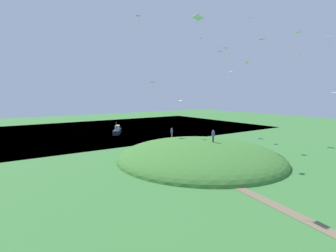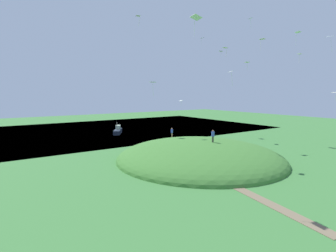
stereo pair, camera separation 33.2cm
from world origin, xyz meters
TOP-DOWN VIEW (x-y plane):
  - ground_plane at (0.00, 0.00)m, footprint 160.00×160.00m
  - lake_water at (-28.73, 0.00)m, footprint 46.55×80.00m
  - grass_hill at (8.69, -2.44)m, footprint 24.20×23.40m
  - dirt_path at (21.92, -7.41)m, footprint 15.64×3.84m
  - boat_on_lake at (-20.80, -1.89)m, footprint 5.62×4.12m
  - person_with_child at (10.48, -1.62)m, footprint 0.51×0.51m
  - person_walking_path at (-0.04, -1.08)m, footprint 0.45×0.45m
  - kite_0 at (3.87, 17.25)m, footprint 1.16×0.83m
  - kite_1 at (11.56, -0.77)m, footprint 0.79×0.93m
  - kite_2 at (9.55, 6.57)m, footprint 0.82×0.68m
  - kite_3 at (0.03, -4.91)m, footprint 1.24×0.92m
  - kite_4 at (12.95, 13.75)m, footprint 0.89×1.16m
  - kite_6 at (11.59, 17.01)m, footprint 0.74×0.57m
  - kite_7 at (-10.12, 14.50)m, footprint 1.31×1.11m
  - kite_8 at (-3.17, -5.63)m, footprint 0.58×0.78m
  - kite_9 at (17.14, 15.03)m, footprint 1.27×1.00m
  - kite_11 at (-2.36, 12.60)m, footprint 1.17×1.20m
  - kite_12 at (-2.15, 2.41)m, footprint 0.81×0.61m
  - kite_13 at (7.18, 9.06)m, footprint 0.77×0.96m
  - kite_14 at (9.88, 2.28)m, footprint 0.99×0.86m
  - kite_15 at (18.46, -11.72)m, footprint 1.21×0.94m

SIDE VIEW (x-z plane):
  - lake_water at x=-28.73m, z-range -0.40..0.00m
  - ground_plane at x=0.00m, z-range 0.00..0.00m
  - grass_hill at x=8.69m, z-range -2.72..2.72m
  - dirt_path at x=21.92m, z-range 0.00..0.04m
  - boat_on_lake at x=-20.80m, z-range -0.80..2.11m
  - person_walking_path at x=-0.04m, z-range 2.07..3.70m
  - person_with_child at x=10.48m, z-range 2.89..4.62m
  - kite_12 at x=-2.15m, z-range 7.45..8.53m
  - kite_3 at x=0.03m, z-range 9.97..12.19m
  - kite_14 at x=9.88m, z-range 11.24..13.46m
  - kite_13 at x=7.18m, z-range 13.71..15.18m
  - kite_1 at x=11.56m, z-range 14.66..15.87m
  - kite_15 at x=18.46m, z-range 14.95..16.72m
  - kite_6 at x=11.59m, z-range 15.11..16.63m
  - kite_9 at x=17.14m, z-range 16.37..18.71m
  - kite_11 at x=-2.36m, z-range 17.17..18.36m
  - kite_4 at x=12.95m, z-range 17.69..19.86m
  - kite_0 at x=3.87m, z-range 18.44..20.70m
  - kite_2 at x=9.55m, z-range 19.67..21.26m
  - kite_8 at x=-3.17m, z-range 21.03..22.60m
  - kite_7 at x=-10.12m, z-range 21.10..22.59m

